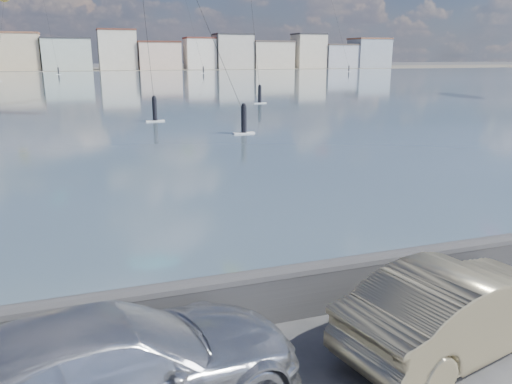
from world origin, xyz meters
TOP-DOWN VIEW (x-y plane):
  - bay_water at (0.00, 91.50)m, footprint 500.00×177.00m
  - far_shore_strip at (0.00, 200.00)m, footprint 500.00×60.00m
  - seawall at (0.00, 2.70)m, footprint 400.00×0.36m
  - far_buildings at (1.31, 186.00)m, footprint 240.79×13.26m
  - car_silver at (-2.17, 0.83)m, footprint 5.88×3.31m
  - car_champagne at (3.58, 0.79)m, footprint 4.89×2.64m

SIDE VIEW (x-z plane):
  - bay_water at x=0.00m, z-range 0.01..0.01m
  - far_shore_strip at x=0.00m, z-range 0.01..0.01m
  - seawall at x=0.00m, z-range 0.04..1.12m
  - car_champagne at x=3.58m, z-range 0.00..1.53m
  - car_silver at x=-2.17m, z-range 0.00..1.61m
  - far_buildings at x=1.31m, z-range -1.27..13.33m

